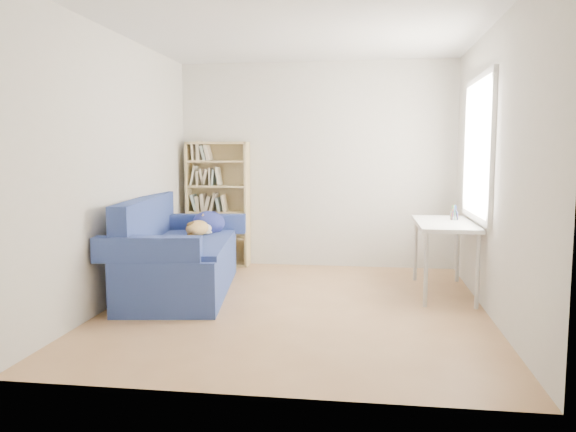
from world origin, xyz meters
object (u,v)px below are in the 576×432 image
object	(u,v)px
pen_cup	(454,214)
desk	(444,229)
sofa	(179,256)
bookshelf	(218,209)

from	to	relation	value
pen_cup	desk	bearing A→B (deg)	-124.05
sofa	bookshelf	world-z (taller)	bookshelf
bookshelf	desk	bearing A→B (deg)	-22.76
sofa	pen_cup	xyz separation A→B (m)	(2.87, 0.49, 0.44)
bookshelf	pen_cup	xyz separation A→B (m)	(2.82, -0.95, 0.07)
bookshelf	pen_cup	distance (m)	2.98
pen_cup	sofa	bearing A→B (deg)	-170.34
sofa	desk	bearing A→B (deg)	-1.62
bookshelf	desk	distance (m)	2.93
sofa	pen_cup	distance (m)	2.94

